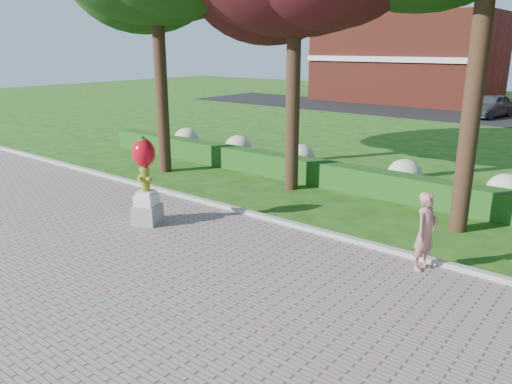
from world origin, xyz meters
TOP-DOWN VIEW (x-y plane):
  - ground at (0.00, 0.00)m, footprint 100.00×100.00m
  - walkway at (0.00, -4.00)m, footprint 40.00×14.00m
  - curb at (0.00, 3.00)m, footprint 40.00×0.18m
  - lawn_hedge at (0.00, 7.00)m, footprint 24.00×0.70m
  - hydrangea_row at (0.57, 8.00)m, footprint 20.10×1.10m
  - building_left at (-10.00, 34.00)m, footprint 14.00×8.00m
  - hydrant_sculpture at (-2.95, 0.83)m, footprint 0.80×0.80m
  - woman at (3.70, 2.60)m, footprint 0.50×0.66m
  - parked_car at (-1.65, 28.00)m, footprint 2.60×4.67m

SIDE VIEW (x-z plane):
  - ground at x=0.00m, z-range 0.00..0.00m
  - walkway at x=0.00m, z-range 0.00..0.04m
  - curb at x=0.00m, z-range 0.00..0.15m
  - lawn_hedge at x=0.00m, z-range 0.00..0.80m
  - hydrangea_row at x=0.57m, z-range 0.06..1.04m
  - parked_car at x=-1.65m, z-range 0.02..1.52m
  - woman at x=3.70m, z-range 0.04..1.69m
  - hydrant_sculpture at x=-2.95m, z-range 0.11..2.40m
  - building_left at x=-10.00m, z-range 0.00..7.00m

